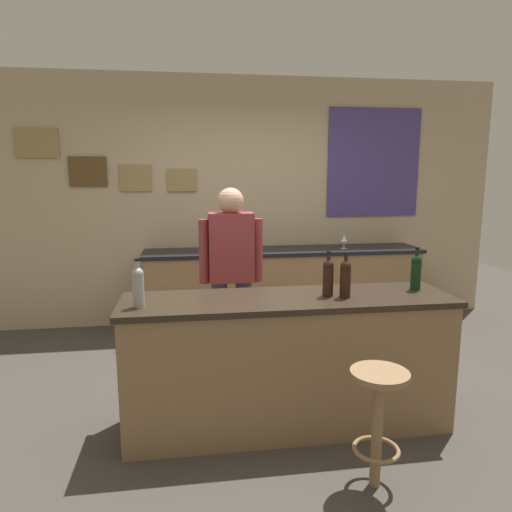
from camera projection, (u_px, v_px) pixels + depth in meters
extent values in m
plane|color=#423D38|center=(276.00, 397.00, 3.66)|extent=(10.00, 10.00, 0.00)
cube|color=tan|center=(244.00, 202.00, 5.39)|extent=(6.00, 0.06, 2.80)
cube|color=#997F4C|center=(37.00, 143.00, 4.92)|extent=(0.44, 0.02, 0.31)
cube|color=brown|center=(88.00, 172.00, 5.04)|extent=(0.39, 0.02, 0.32)
cube|color=#997F4C|center=(136.00, 178.00, 5.12)|extent=(0.34, 0.02, 0.29)
cube|color=#997F4C|center=(182.00, 180.00, 5.20)|extent=(0.32, 0.02, 0.25)
cube|color=#4C3D7F|center=(374.00, 163.00, 5.49)|extent=(1.12, 0.02, 1.25)
cube|color=olive|center=(288.00, 365.00, 3.19)|extent=(2.17, 0.57, 0.88)
cube|color=#2D2319|center=(288.00, 300.00, 3.11)|extent=(2.21, 0.60, 0.04)
cube|color=olive|center=(284.00, 291.00, 5.25)|extent=(3.02, 0.53, 0.86)
cube|color=black|center=(284.00, 251.00, 5.17)|extent=(3.08, 0.56, 0.04)
cylinder|color=#384766|center=(244.00, 330.00, 3.93)|extent=(0.13, 0.13, 0.86)
cylinder|color=#384766|center=(220.00, 331.00, 3.90)|extent=(0.13, 0.13, 0.86)
cube|color=maroon|center=(231.00, 247.00, 3.79)|extent=(0.36, 0.20, 0.56)
sphere|color=tan|center=(231.00, 201.00, 3.72)|extent=(0.21, 0.21, 0.21)
cylinder|color=maroon|center=(258.00, 250.00, 3.82)|extent=(0.08, 0.08, 0.52)
cylinder|color=maroon|center=(204.00, 252.00, 3.76)|extent=(0.08, 0.08, 0.52)
cylinder|color=olive|center=(377.00, 432.00, 2.58)|extent=(0.06, 0.06, 0.65)
torus|color=olive|center=(376.00, 449.00, 2.60)|extent=(0.26, 0.26, 0.02)
cylinder|color=olive|center=(380.00, 375.00, 2.52)|extent=(0.32, 0.32, 0.03)
cylinder|color=#999E99|center=(138.00, 291.00, 2.86)|extent=(0.07, 0.07, 0.20)
sphere|color=#999E99|center=(138.00, 273.00, 2.84)|extent=(0.07, 0.07, 0.07)
cylinder|color=#999E99|center=(137.00, 268.00, 2.83)|extent=(0.03, 0.03, 0.09)
cylinder|color=black|center=(137.00, 260.00, 2.82)|extent=(0.03, 0.03, 0.02)
cylinder|color=black|center=(328.00, 281.00, 3.12)|extent=(0.07, 0.07, 0.20)
sphere|color=black|center=(328.00, 265.00, 3.10)|extent=(0.07, 0.07, 0.07)
cylinder|color=black|center=(329.00, 260.00, 3.09)|extent=(0.03, 0.03, 0.09)
cylinder|color=black|center=(329.00, 252.00, 3.08)|extent=(0.03, 0.03, 0.02)
cylinder|color=black|center=(345.00, 283.00, 3.09)|extent=(0.07, 0.07, 0.20)
sphere|color=black|center=(346.00, 266.00, 3.07)|extent=(0.07, 0.07, 0.07)
cylinder|color=black|center=(346.00, 261.00, 3.06)|extent=(0.03, 0.03, 0.09)
cylinder|color=black|center=(346.00, 253.00, 3.05)|extent=(0.03, 0.03, 0.02)
cylinder|color=black|center=(416.00, 276.00, 3.29)|extent=(0.07, 0.07, 0.20)
sphere|color=black|center=(417.00, 260.00, 3.27)|extent=(0.07, 0.07, 0.07)
cylinder|color=black|center=(417.00, 256.00, 3.26)|extent=(0.03, 0.03, 0.09)
cylinder|color=black|center=(417.00, 248.00, 3.25)|extent=(0.03, 0.03, 0.02)
cylinder|color=silver|center=(246.00, 251.00, 5.03)|extent=(0.06, 0.06, 0.00)
cylinder|color=silver|center=(246.00, 248.00, 5.02)|extent=(0.01, 0.01, 0.07)
cone|color=silver|center=(246.00, 241.00, 5.01)|extent=(0.07, 0.07, 0.08)
cylinder|color=silver|center=(344.00, 248.00, 5.22)|extent=(0.06, 0.06, 0.00)
cylinder|color=silver|center=(344.00, 245.00, 5.21)|extent=(0.01, 0.01, 0.07)
cone|color=silver|center=(344.00, 238.00, 5.20)|extent=(0.07, 0.07, 0.08)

